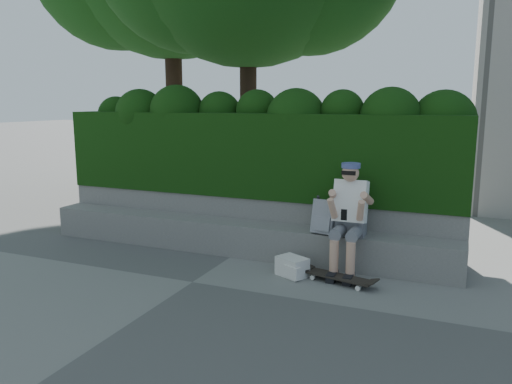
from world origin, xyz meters
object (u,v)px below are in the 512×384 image
at_px(skateboard, 338,277).
at_px(backpack_plaid, 325,217).
at_px(person, 349,214).
at_px(backpack_ground, 292,267).

xyz_separation_m(skateboard, backpack_plaid, (-0.31, 0.51, 0.59)).
relative_size(person, backpack_plaid, 3.18).
xyz_separation_m(person, skateboard, (-0.02, -0.43, -0.68)).
bearing_deg(backpack_plaid, skateboard, -47.38).
distance_m(person, skateboard, 0.80).
bearing_deg(skateboard, person, 101.09).
bearing_deg(person, backpack_ground, -146.28).
distance_m(skateboard, backpack_ground, 0.58).
xyz_separation_m(backpack_plaid, backpack_ground, (-0.27, -0.48, -0.55)).
height_order(skateboard, backpack_ground, backpack_ground).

